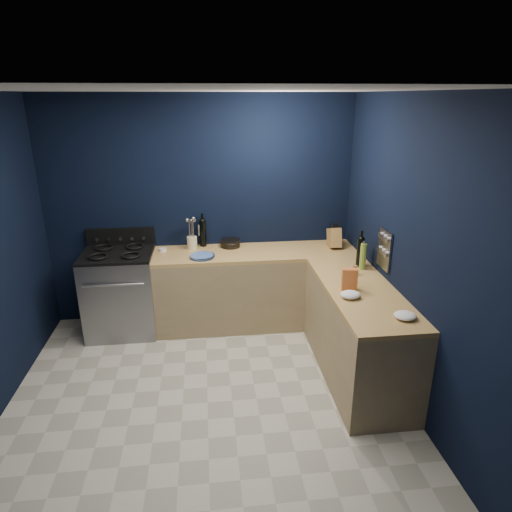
{
  "coord_description": "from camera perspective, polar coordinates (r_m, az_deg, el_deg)",
  "views": [
    {
      "loc": [
        0.05,
        -3.27,
        2.56
      ],
      "look_at": [
        0.55,
        1.0,
        1.0
      ],
      "focal_mm": 31.06,
      "sensor_mm": 36.0,
      "label": 1
    }
  ],
  "objects": [
    {
      "name": "plate_stack",
      "position": [
        4.85,
        -6.99,
        -0.03
      ],
      "size": [
        0.33,
        0.33,
        0.03
      ],
      "primitive_type": "cylinder",
      "rotation": [
        0.0,
        0.0,
        -0.38
      ],
      "color": "#3951AA",
      "rests_on": "top_back"
    },
    {
      "name": "top_back",
      "position": [
        5.03,
        -0.01,
        0.42
      ],
      "size": [
        2.3,
        0.63,
        0.04
      ],
      "primitive_type": "cube",
      "color": "olive",
      "rests_on": "cab_back"
    },
    {
      "name": "ceiling",
      "position": [
        3.27,
        -8.07,
        20.61
      ],
      "size": [
        3.5,
        3.5,
        0.02
      ],
      "primitive_type": "cube",
      "color": "silver",
      "rests_on": "ground"
    },
    {
      "name": "cooktop",
      "position": [
        5.06,
        -17.46,
        0.26
      ],
      "size": [
        0.76,
        0.66,
        0.03
      ],
      "primitive_type": "cube",
      "color": "black",
      "rests_on": "gas_range"
    },
    {
      "name": "wall_front",
      "position": [
        1.97,
        -6.99,
        -20.09
      ],
      "size": [
        3.5,
        0.02,
        2.6
      ],
      "primitive_type": "cube",
      "color": "black",
      "rests_on": "ground"
    },
    {
      "name": "towel_front",
      "position": [
        3.95,
        12.06,
        -4.89
      ],
      "size": [
        0.2,
        0.18,
        0.06
      ],
      "primitive_type": "ellipsoid",
      "rotation": [
        0.0,
        0.0,
        0.16
      ],
      "color": "white",
      "rests_on": "top_right"
    },
    {
      "name": "wine_bottle_back",
      "position": [
        5.19,
        -6.85,
        2.92
      ],
      "size": [
        0.1,
        0.1,
        0.31
      ],
      "primitive_type": "cylinder",
      "rotation": [
        0.0,
        0.0,
        -0.39
      ],
      "color": "black",
      "rests_on": "top_back"
    },
    {
      "name": "wall_right",
      "position": [
        3.9,
        19.75,
        -0.14
      ],
      "size": [
        0.02,
        3.5,
        2.6
      ],
      "primitive_type": "cube",
      "color": "black",
      "rests_on": "ground"
    },
    {
      "name": "towel_end",
      "position": [
        3.72,
        18.66,
        -7.28
      ],
      "size": [
        0.2,
        0.18,
        0.05
      ],
      "primitive_type": "ellipsoid",
      "rotation": [
        0.0,
        0.0,
        0.12
      ],
      "color": "white",
      "rests_on": "top_right"
    },
    {
      "name": "spice_jar_near",
      "position": [
        4.46,
        12.62,
        -1.78
      ],
      "size": [
        0.05,
        0.05,
        0.1
      ],
      "primitive_type": "cylinder",
      "rotation": [
        0.0,
        0.0,
        -0.29
      ],
      "color": "olive",
      "rests_on": "top_right"
    },
    {
      "name": "ramekin",
      "position": [
        5.12,
        -11.91,
        0.79
      ],
      "size": [
        0.11,
        0.11,
        0.03
      ],
      "primitive_type": "cylinder",
      "rotation": [
        0.0,
        0.0,
        0.4
      ],
      "color": "white",
      "rests_on": "top_back"
    },
    {
      "name": "wine_bottle_right",
      "position": [
        4.66,
        13.26,
        0.47
      ],
      "size": [
        0.08,
        0.08,
        0.3
      ],
      "primitive_type": "cylinder",
      "rotation": [
        0.0,
        0.0,
        -0.13
      ],
      "color": "black",
      "rests_on": "top_right"
    },
    {
      "name": "crouton_bag",
      "position": [
        4.09,
        11.93,
        -2.96
      ],
      "size": [
        0.15,
        0.09,
        0.2
      ],
      "primitive_type": "cube",
      "rotation": [
        0.0,
        0.0,
        -0.17
      ],
      "color": "#B30E21",
      "rests_on": "top_right"
    },
    {
      "name": "spice_jar_far",
      "position": [
        4.24,
        11.94,
        -2.97
      ],
      "size": [
        0.05,
        0.05,
        0.08
      ],
      "primitive_type": "cylinder",
      "rotation": [
        0.0,
        0.0,
        -0.42
      ],
      "color": "olive",
      "rests_on": "top_right"
    },
    {
      "name": "oven_door",
      "position": [
        4.96,
        -17.5,
        -6.25
      ],
      "size": [
        0.59,
        0.02,
        0.42
      ],
      "primitive_type": "cube",
      "color": "black",
      "rests_on": "gas_range"
    },
    {
      "name": "oil_bottle",
      "position": [
        4.59,
        13.61,
        -0.06
      ],
      "size": [
        0.08,
        0.08,
        0.27
      ],
      "primitive_type": "cylinder",
      "rotation": [
        0.0,
        0.0,
        -0.34
      ],
      "color": "olive",
      "rests_on": "top_right"
    },
    {
      "name": "backguard",
      "position": [
        5.31,
        -17.03,
        2.41
      ],
      "size": [
        0.76,
        0.06,
        0.2
      ],
      "primitive_type": "cube",
      "color": "black",
      "rests_on": "gas_range"
    },
    {
      "name": "floor",
      "position": [
        4.16,
        -6.25,
        -18.35
      ],
      "size": [
        3.5,
        3.5,
        0.02
      ],
      "primitive_type": "cube",
      "color": "#B6B09F",
      "rests_on": "ground"
    },
    {
      "name": "wall_outlet",
      "position": [
        5.22,
        -6.96,
        3.33
      ],
      "size": [
        0.09,
        0.02,
        0.13
      ],
      "primitive_type": "cube",
      "color": "white",
      "rests_on": "wall_back"
    },
    {
      "name": "cab_right",
      "position": [
        4.37,
        12.9,
        -9.79
      ],
      "size": [
        0.63,
        1.67,
        0.86
      ],
      "primitive_type": "cube",
      "color": "#96805B",
      "rests_on": "floor"
    },
    {
      "name": "cab_back",
      "position": [
        5.2,
        -0.01,
        -4.26
      ],
      "size": [
        2.3,
        0.63,
        0.86
      ],
      "primitive_type": "cube",
      "color": "#96805B",
      "rests_on": "floor"
    },
    {
      "name": "lemon_basket",
      "position": [
        5.16,
        -3.33,
        1.65
      ],
      "size": [
        0.28,
        0.28,
        0.09
      ],
      "primitive_type": "cylinder",
      "rotation": [
        0.0,
        0.0,
        -0.32
      ],
      "color": "black",
      "rests_on": "top_back"
    },
    {
      "name": "spice_panel",
      "position": [
        4.4,
        16.23,
        0.83
      ],
      "size": [
        0.02,
        0.28,
        0.38
      ],
      "primitive_type": "cube",
      "color": "gray",
      "rests_on": "wall_right"
    },
    {
      "name": "gas_range",
      "position": [
        5.23,
        -16.93,
        -4.64
      ],
      "size": [
        0.76,
        0.66,
        0.92
      ],
      "primitive_type": "cube",
      "color": "gray",
      "rests_on": "floor"
    },
    {
      "name": "utensil_crock",
      "position": [
        5.13,
        -8.22,
        1.7
      ],
      "size": [
        0.14,
        0.14,
        0.14
      ],
      "primitive_type": "cylinder",
      "rotation": [
        0.0,
        0.0,
        0.23
      ],
      "color": "beige",
      "rests_on": "top_back"
    },
    {
      "name": "top_right",
      "position": [
        4.17,
        13.38,
        -4.4
      ],
      "size": [
        0.63,
        1.67,
        0.04
      ],
      "primitive_type": "cube",
      "color": "olive",
      "rests_on": "cab_right"
    },
    {
      "name": "wall_back",
      "position": [
        5.19,
        -7.06,
        5.73
      ],
      "size": [
        3.5,
        0.02,
        2.6
      ],
      "primitive_type": "cube",
      "color": "black",
      "rests_on": "ground"
    },
    {
      "name": "knife_block",
      "position": [
        5.2,
        10.03,
        2.31
      ],
      "size": [
        0.13,
        0.27,
        0.28
      ],
      "primitive_type": "cube",
      "rotation": [
        -0.31,
        0.0,
        -0.01
      ],
      "color": "olive",
      "rests_on": "top_back"
    }
  ]
}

